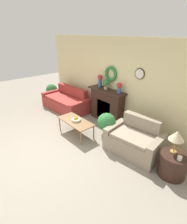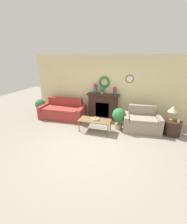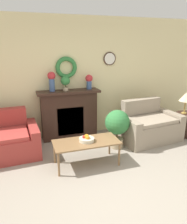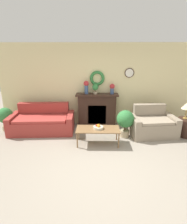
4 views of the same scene
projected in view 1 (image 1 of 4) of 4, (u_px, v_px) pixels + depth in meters
The scene contains 15 objects.
ground_plane at pixel (44, 151), 4.53m from camera, with size 16.00×16.00×0.00m, color gray.
wall_back at pixel (115, 82), 5.54m from camera, with size 6.80×0.16×2.70m.
fireplace at pixel (107, 105), 5.84m from camera, with size 1.38×0.41×1.12m.
couch_left at pixel (66, 102), 6.83m from camera, with size 2.00×1.04×0.85m.
loveseat_right at pixel (134, 141), 4.40m from camera, with size 1.42×1.01×0.88m.
coffee_table at pixel (76, 122), 5.11m from camera, with size 1.16×0.53×0.45m.
fruit_bowl at pixel (76, 119), 5.07m from camera, with size 0.27×0.27×0.12m.
side_table_by_loveseat at pixel (173, 165), 3.69m from camera, with size 0.58×0.58×0.52m.
table_lamp at pixel (177, 136), 3.49m from camera, with size 0.31×0.31×0.51m.
mug at pixel (180, 158), 3.41m from camera, with size 0.09×0.09×0.09m.
vase_on_mantel_left at pixel (100, 80), 5.74m from camera, with size 0.17×0.17×0.42m.
vase_on_mantel_right at pixel (119, 87), 5.20m from camera, with size 0.17×0.17×0.33m.
potted_plant_on_mantel at pixel (106, 83), 5.55m from camera, with size 0.20×0.20×0.32m.
potted_plant_floor_by_couch at pixel (52, 91), 7.61m from camera, with size 0.49×0.49×0.75m.
potted_plant_floor_by_loveseat at pixel (106, 124), 4.79m from camera, with size 0.51×0.51×0.81m.
Camera 1 is at (3.61, -1.48, 2.82)m, focal length 28.00 mm.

